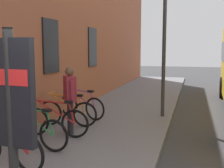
# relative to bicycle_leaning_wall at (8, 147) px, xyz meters

# --- Properties ---
(ground) EXTENTS (60.00, 60.00, 0.00)m
(ground) POSITION_rel_bicycle_leaning_wall_xyz_m (3.75, -3.62, -0.51)
(ground) COLOR #38383A
(sidewalk_pavement) EXTENTS (24.00, 3.50, 0.12)m
(sidewalk_pavement) POSITION_rel_bicycle_leaning_wall_xyz_m (5.75, -0.87, -0.45)
(sidewalk_pavement) COLOR slate
(sidewalk_pavement) RESTS_ON ground
(bicycle_leaning_wall) EXTENTS (0.52, 1.75, 0.97)m
(bicycle_leaning_wall) POSITION_rel_bicycle_leaning_wall_xyz_m (0.00, 0.00, 0.00)
(bicycle_leaning_wall) COLOR black
(bicycle_leaning_wall) RESTS_ON sidewalk_pavement
(bicycle_beside_lamp) EXTENTS (0.48, 1.77, 0.97)m
(bicycle_beside_lamp) POSITION_rel_bicycle_leaning_wall_xyz_m (0.98, 0.08, -0.00)
(bicycle_beside_lamp) COLOR black
(bicycle_beside_lamp) RESTS_ON sidewalk_pavement
(bicycle_end_of_row) EXTENTS (0.48, 1.77, 0.97)m
(bicycle_end_of_row) POSITION_rel_bicycle_leaning_wall_xyz_m (1.89, 0.03, 0.00)
(bicycle_end_of_row) COLOR black
(bicycle_end_of_row) RESTS_ON sidewalk_pavement
(bicycle_mid_rack) EXTENTS (0.48, 1.77, 0.97)m
(bicycle_mid_rack) POSITION_rel_bicycle_leaning_wall_xyz_m (2.85, 0.17, 0.00)
(bicycle_mid_rack) COLOR black
(bicycle_mid_rack) RESTS_ON sidewalk_pavement
(bicycle_under_window) EXTENTS (0.63, 1.72, 0.97)m
(bicycle_under_window) POSITION_rel_bicycle_leaning_wall_xyz_m (3.79, 0.13, -0.00)
(bicycle_under_window) COLOR black
(bicycle_under_window) RESTS_ON sidewalk_pavement
(transit_info_sign) EXTENTS (0.12, 0.55, 2.40)m
(transit_info_sign) POSITION_rel_bicycle_leaning_wall_xyz_m (-1.79, -1.49, 1.21)
(transit_info_sign) COLOR black
(transit_info_sign) RESTS_ON sidewalk_pavement
(pedestrian_by_facade) EXTENTS (0.55, 0.50, 1.75)m
(pedestrian_by_facade) POSITION_rel_bicycle_leaning_wall_xyz_m (2.26, -0.20, 0.68)
(pedestrian_by_facade) COLOR #26262D
(pedestrian_by_facade) RESTS_ON sidewalk_pavement
(street_lamp) EXTENTS (0.28, 0.28, 4.78)m
(street_lamp) POSITION_rel_bicycle_leaning_wall_xyz_m (4.81, -2.32, 2.47)
(street_lamp) COLOR #333338
(street_lamp) RESTS_ON sidewalk_pavement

